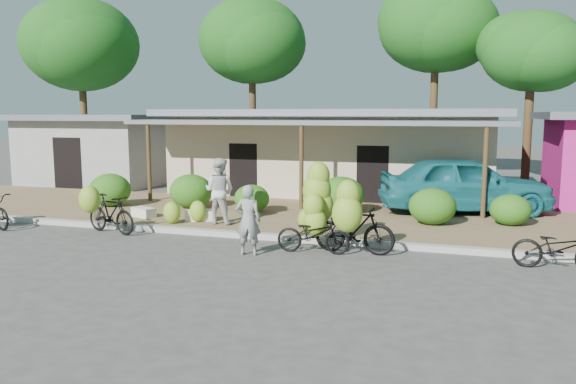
{
  "coord_description": "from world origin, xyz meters",
  "views": [
    {
      "loc": [
        5.03,
        -11.23,
        3.19
      ],
      "look_at": [
        0.74,
        2.34,
        1.2
      ],
      "focal_mm": 35.0,
      "sensor_mm": 36.0,
      "label": 1
    }
  ],
  "objects_px": {
    "bystander": "(219,191)",
    "tree_center_right": "(432,24)",
    "bike_left": "(107,211)",
    "bike_right": "(352,223)",
    "tree_far_center": "(249,39)",
    "bike_far_right": "(559,248)",
    "sack_far": "(144,212)",
    "bike_center": "(316,215)",
    "vendor": "(248,220)",
    "sack_near": "(201,215)",
    "tree_back_left": "(79,43)",
    "teal_van": "(465,184)",
    "tree_near_right": "(527,50)"
  },
  "relations": [
    {
      "from": "bystander",
      "to": "tree_center_right",
      "type": "bearing_deg",
      "value": -105.13
    },
    {
      "from": "bike_left",
      "to": "bike_right",
      "type": "relative_size",
      "value": 0.96
    },
    {
      "from": "tree_far_center",
      "to": "bike_left",
      "type": "relative_size",
      "value": 4.91
    },
    {
      "from": "bike_far_right",
      "to": "sack_far",
      "type": "xyz_separation_m",
      "value": [
        -11.03,
        2.15,
        -0.21
      ]
    },
    {
      "from": "bike_center",
      "to": "vendor",
      "type": "relative_size",
      "value": 1.29
    },
    {
      "from": "bike_left",
      "to": "bystander",
      "type": "height_order",
      "value": "bystander"
    },
    {
      "from": "vendor",
      "to": "bystander",
      "type": "bearing_deg",
      "value": -63.19
    },
    {
      "from": "tree_center_right",
      "to": "sack_near",
      "type": "xyz_separation_m",
      "value": [
        -5.51,
        -13.38,
        -7.06
      ]
    },
    {
      "from": "bike_center",
      "to": "bike_far_right",
      "type": "xyz_separation_m",
      "value": [
        5.18,
        -0.18,
        -0.37
      ]
    },
    {
      "from": "bike_left",
      "to": "sack_near",
      "type": "height_order",
      "value": "bike_left"
    },
    {
      "from": "bike_center",
      "to": "bystander",
      "type": "distance_m",
      "value": 3.7
    },
    {
      "from": "bike_far_right",
      "to": "sack_near",
      "type": "distance_m",
      "value": 9.39
    },
    {
      "from": "tree_back_left",
      "to": "sack_far",
      "type": "xyz_separation_m",
      "value": [
        9.6,
        -9.87,
        -6.45
      ]
    },
    {
      "from": "bike_right",
      "to": "bike_center",
      "type": "bearing_deg",
      "value": 80.46
    },
    {
      "from": "tree_far_center",
      "to": "sack_near",
      "type": "bearing_deg",
      "value": -74.86
    },
    {
      "from": "vendor",
      "to": "teal_van",
      "type": "height_order",
      "value": "teal_van"
    },
    {
      "from": "sack_far",
      "to": "bike_left",
      "type": "bearing_deg",
      "value": -87.25
    },
    {
      "from": "tree_back_left",
      "to": "teal_van",
      "type": "xyz_separation_m",
      "value": [
        18.74,
        -6.11,
        -5.7
      ]
    },
    {
      "from": "sack_far",
      "to": "teal_van",
      "type": "height_order",
      "value": "teal_van"
    },
    {
      "from": "bike_right",
      "to": "bike_far_right",
      "type": "xyz_separation_m",
      "value": [
        4.27,
        0.03,
        -0.27
      ]
    },
    {
      "from": "bike_center",
      "to": "bike_far_right",
      "type": "height_order",
      "value": "bike_center"
    },
    {
      "from": "bystander",
      "to": "bike_right",
      "type": "bearing_deg",
      "value": 159.03
    },
    {
      "from": "tree_back_left",
      "to": "bystander",
      "type": "bearing_deg",
      "value": -39.6
    },
    {
      "from": "tree_back_left",
      "to": "bike_far_right",
      "type": "xyz_separation_m",
      "value": [
        20.63,
        -12.02,
        -6.23
      ]
    },
    {
      "from": "sack_far",
      "to": "sack_near",
      "type": "bearing_deg",
      "value": -0.22
    },
    {
      "from": "bike_right",
      "to": "vendor",
      "type": "xyz_separation_m",
      "value": [
        -2.26,
        -0.67,
        0.06
      ]
    },
    {
      "from": "bystander",
      "to": "sack_near",
      "type": "bearing_deg",
      "value": -11.91
    },
    {
      "from": "bike_far_right",
      "to": "bystander",
      "type": "distance_m",
      "value": 8.68
    },
    {
      "from": "tree_center_right",
      "to": "bystander",
      "type": "bearing_deg",
      "value": -109.5
    },
    {
      "from": "tree_back_left",
      "to": "bike_left",
      "type": "xyz_separation_m",
      "value": [
        9.69,
        -11.77,
        -6.09
      ]
    },
    {
      "from": "tree_back_left",
      "to": "sack_far",
      "type": "distance_m",
      "value": 15.2
    },
    {
      "from": "bike_right",
      "to": "sack_near",
      "type": "bearing_deg",
      "value": 69.44
    },
    {
      "from": "tree_center_right",
      "to": "vendor",
      "type": "relative_size",
      "value": 5.84
    },
    {
      "from": "tree_far_center",
      "to": "bike_right",
      "type": "relative_size",
      "value": 4.71
    },
    {
      "from": "bystander",
      "to": "vendor",
      "type": "bearing_deg",
      "value": 130.19
    },
    {
      "from": "bike_left",
      "to": "bike_right",
      "type": "height_order",
      "value": "bike_right"
    },
    {
      "from": "tree_back_left",
      "to": "tree_near_right",
      "type": "xyz_separation_m",
      "value": [
        21.0,
        1.5,
        -0.87
      ]
    },
    {
      "from": "tree_back_left",
      "to": "sack_far",
      "type": "height_order",
      "value": "tree_back_left"
    },
    {
      "from": "bike_far_right",
      "to": "teal_van",
      "type": "height_order",
      "value": "teal_van"
    },
    {
      "from": "bystander",
      "to": "bike_center",
      "type": "bearing_deg",
      "value": 155.94
    },
    {
      "from": "bike_right",
      "to": "sack_near",
      "type": "relative_size",
      "value": 2.25
    },
    {
      "from": "tree_back_left",
      "to": "sack_near",
      "type": "relative_size",
      "value": 10.48
    },
    {
      "from": "sack_far",
      "to": "tree_back_left",
      "type": "bearing_deg",
      "value": 134.2
    },
    {
      "from": "tree_center_right",
      "to": "bike_center",
      "type": "height_order",
      "value": "tree_center_right"
    },
    {
      "from": "bike_center",
      "to": "bystander",
      "type": "relative_size",
      "value": 1.13
    },
    {
      "from": "tree_near_right",
      "to": "bike_far_right",
      "type": "relative_size",
      "value": 3.98
    },
    {
      "from": "tree_far_center",
      "to": "tree_near_right",
      "type": "xyz_separation_m",
      "value": [
        13.0,
        -1.5,
        -1.11
      ]
    },
    {
      "from": "tree_center_right",
      "to": "teal_van",
      "type": "distance_m",
      "value": 11.64
    },
    {
      "from": "teal_van",
      "to": "bike_left",
      "type": "bearing_deg",
      "value": 105.09
    },
    {
      "from": "bike_center",
      "to": "bike_far_right",
      "type": "distance_m",
      "value": 5.2
    }
  ]
}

